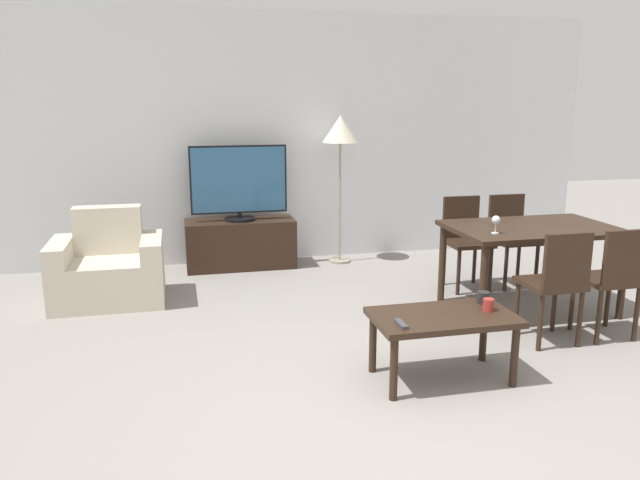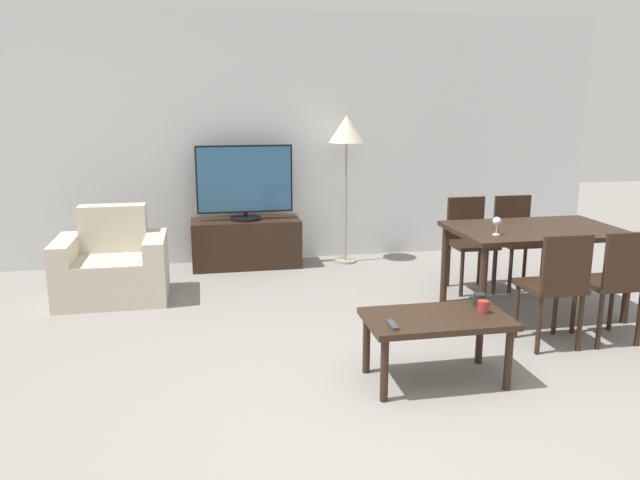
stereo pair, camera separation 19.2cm
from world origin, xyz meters
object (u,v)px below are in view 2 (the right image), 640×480
object	(u,v)px
floor_lamp	(346,134)
cup_colored_far	(483,307)
wine_glass_left	(497,222)
remote_primary	(393,325)
tv_stand	(246,243)
dining_chair_near_right	(616,279)
tv	(245,183)
armchair	(113,267)
coffee_table	(436,325)
dining_table	(535,237)
dining_chair_near	(556,283)
dining_chair_far	(516,236)
dining_chair_far_left	(469,238)
cup_white_near	(479,299)

from	to	relation	value
floor_lamp	cup_colored_far	size ratio (longest dim) A/B	19.72
wine_glass_left	remote_primary	bearing A→B (deg)	-138.54
remote_primary	cup_colored_far	distance (m)	0.66
tv_stand	remote_primary	bearing A→B (deg)	-78.43
dining_chair_near_right	cup_colored_far	xyz separation A→B (m)	(-1.22, -0.36, -0.01)
tv	wine_glass_left	bearing A→B (deg)	-49.61
cup_colored_far	tv_stand	bearing A→B (deg)	113.02
armchair	coffee_table	size ratio (longest dim) A/B	1.05
armchair	dining_table	world-z (taller)	armchair
dining_chair_near_right	floor_lamp	world-z (taller)	floor_lamp
dining_chair_near_right	remote_primary	bearing A→B (deg)	-165.50
coffee_table	dining_table	bearing A→B (deg)	40.63
dining_chair_near	wine_glass_left	xyz separation A→B (m)	(-0.21, 0.55, 0.34)
remote_primary	armchair	bearing A→B (deg)	129.89
dining_chair_far	wine_glass_left	size ratio (longest dim) A/B	5.98
dining_chair_far_left	wine_glass_left	distance (m)	1.03
dining_chair_near	wine_glass_left	bearing A→B (deg)	110.84
coffee_table	dining_chair_far_left	xyz separation A→B (m)	(1.05, 1.85, 0.11)
tv	dining_chair_near	distance (m)	3.40
cup_colored_far	wine_glass_left	bearing A→B (deg)	60.09
tv_stand	dining_chair_near_right	xyz separation A→B (m)	(2.51, -2.69, 0.24)
coffee_table	remote_primary	bearing A→B (deg)	-159.39
dining_chair_far	cup_colored_far	bearing A→B (deg)	-123.27
armchair	remote_primary	bearing A→B (deg)	-50.11
tv	cup_white_near	world-z (taller)	tv
dining_table	cup_colored_far	world-z (taller)	dining_table
dining_chair_near_right	dining_table	bearing A→B (deg)	107.89
dining_chair_near_right	wine_glass_left	distance (m)	0.95
tv_stand	tv	xyz separation A→B (m)	(-0.00, -0.00, 0.66)
coffee_table	dining_chair_far	bearing A→B (deg)	50.47
remote_primary	wine_glass_left	world-z (taller)	wine_glass_left
tv	dining_chair_far	bearing A→B (deg)	-25.43
coffee_table	floor_lamp	size ratio (longest dim) A/B	0.57
cup_colored_far	remote_primary	bearing A→B (deg)	-169.14
remote_primary	tv_stand	bearing A→B (deg)	101.57
dining_chair_near	cup_colored_far	distance (m)	0.82
cup_white_near	cup_colored_far	size ratio (longest dim) A/B	1.01
dining_chair_near	dining_chair_far	bearing A→B (deg)	72.11
wine_glass_left	tv_stand	bearing A→B (deg)	130.36
floor_lamp	wine_glass_left	distance (m)	2.31
dining_chair_far	dining_chair_near_right	world-z (taller)	same
armchair	dining_chair_near	world-z (taller)	dining_chair_near
tv_stand	tv	distance (m)	0.66
dining_chair_far	cup_colored_far	world-z (taller)	dining_chair_far
dining_chair_near_right	dining_chair_near	bearing A→B (deg)	180.00
armchair	tv	size ratio (longest dim) A/B	0.95
dining_chair_far_left	wine_glass_left	world-z (taller)	wine_glass_left
dining_chair_far_left	floor_lamp	distance (m)	1.75
dining_chair_far	remote_primary	world-z (taller)	dining_chair_far
armchair	wine_glass_left	world-z (taller)	wine_glass_left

